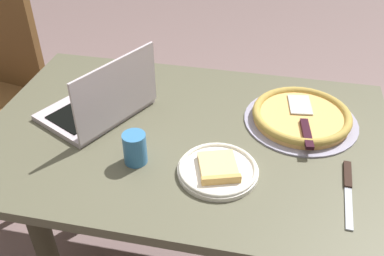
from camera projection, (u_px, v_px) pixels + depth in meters
dining_table at (186, 157)px, 1.40m from camera, size 1.26×0.83×0.71m
laptop at (102, 103)px, 1.39m from camera, size 0.37×0.40×0.23m
pizza_plate at (218, 169)px, 1.18m from camera, size 0.22×0.22×0.04m
pizza_tray at (301, 116)px, 1.37m from camera, size 0.36×0.36×0.04m
table_knife at (348, 186)px, 1.14m from camera, size 0.03×0.25×0.01m
drink_cup at (135, 148)px, 1.20m from camera, size 0.07×0.07×0.09m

